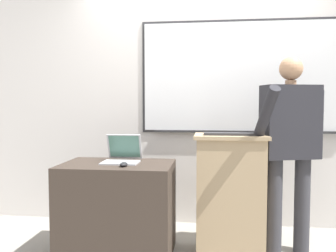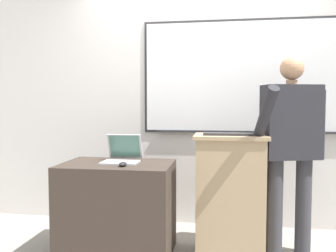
{
  "view_description": "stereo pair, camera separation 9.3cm",
  "coord_description": "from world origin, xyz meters",
  "px_view_note": "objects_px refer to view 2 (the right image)",
  "views": [
    {
      "loc": [
        0.12,
        -2.56,
        1.26
      ],
      "look_at": [
        -0.24,
        0.45,
        1.08
      ],
      "focal_mm": 38.0,
      "sensor_mm": 36.0,
      "label": 1
    },
    {
      "loc": [
        0.21,
        -2.55,
        1.26
      ],
      "look_at": [
        -0.24,
        0.45,
        1.08
      ],
      "focal_mm": 38.0,
      "sensor_mm": 36.0,
      "label": 2
    }
  ],
  "objects_px": {
    "lectern_podium": "(230,194)",
    "side_desk": "(118,208)",
    "computer_mouse_by_laptop": "(123,164)",
    "person_presenter": "(291,141)",
    "wireless_keyboard": "(231,134)",
    "laptop": "(123,153)"
  },
  "relations": [
    {
      "from": "laptop",
      "to": "computer_mouse_by_laptop",
      "type": "height_order",
      "value": "laptop"
    },
    {
      "from": "person_presenter",
      "to": "laptop",
      "type": "relative_size",
      "value": 5.4
    },
    {
      "from": "side_desk",
      "to": "computer_mouse_by_laptop",
      "type": "bearing_deg",
      "value": -58.04
    },
    {
      "from": "person_presenter",
      "to": "laptop",
      "type": "distance_m",
      "value": 1.41
    },
    {
      "from": "wireless_keyboard",
      "to": "laptop",
      "type": "bearing_deg",
      "value": 179.39
    },
    {
      "from": "lectern_podium",
      "to": "laptop",
      "type": "bearing_deg",
      "value": -177.41
    },
    {
      "from": "side_desk",
      "to": "lectern_podium",
      "type": "bearing_deg",
      "value": 7.76
    },
    {
      "from": "laptop",
      "to": "person_presenter",
      "type": "bearing_deg",
      "value": 4.0
    },
    {
      "from": "person_presenter",
      "to": "lectern_podium",
      "type": "bearing_deg",
      "value": 171.01
    },
    {
      "from": "wireless_keyboard",
      "to": "computer_mouse_by_laptop",
      "type": "height_order",
      "value": "wireless_keyboard"
    },
    {
      "from": "side_desk",
      "to": "person_presenter",
      "type": "height_order",
      "value": "person_presenter"
    },
    {
      "from": "wireless_keyboard",
      "to": "computer_mouse_by_laptop",
      "type": "distance_m",
      "value": 0.91
    },
    {
      "from": "person_presenter",
      "to": "wireless_keyboard",
      "type": "height_order",
      "value": "person_presenter"
    },
    {
      "from": "side_desk",
      "to": "person_presenter",
      "type": "relative_size",
      "value": 0.56
    },
    {
      "from": "computer_mouse_by_laptop",
      "to": "lectern_podium",
      "type": "bearing_deg",
      "value": 17.81
    },
    {
      "from": "lectern_podium",
      "to": "side_desk",
      "type": "relative_size",
      "value": 1.1
    },
    {
      "from": "lectern_podium",
      "to": "laptop",
      "type": "height_order",
      "value": "lectern_podium"
    },
    {
      "from": "lectern_podium",
      "to": "person_presenter",
      "type": "relative_size",
      "value": 0.61
    },
    {
      "from": "laptop",
      "to": "wireless_keyboard",
      "type": "xyz_separation_m",
      "value": [
        0.92,
        -0.01,
        0.18
      ]
    },
    {
      "from": "lectern_podium",
      "to": "person_presenter",
      "type": "xyz_separation_m",
      "value": [
        0.49,
        0.06,
        0.45
      ]
    },
    {
      "from": "laptop",
      "to": "lectern_podium",
      "type": "bearing_deg",
      "value": 2.59
    },
    {
      "from": "wireless_keyboard",
      "to": "computer_mouse_by_laptop",
      "type": "bearing_deg",
      "value": -165.45
    }
  ]
}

